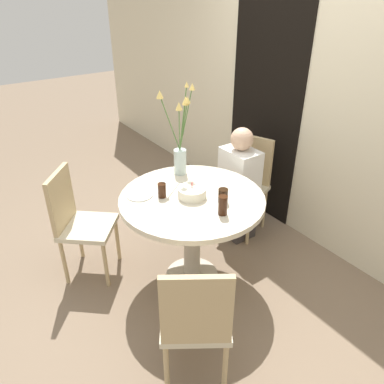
# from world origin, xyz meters

# --- Properties ---
(ground_plane) EXTENTS (16.00, 16.00, 0.00)m
(ground_plane) POSITION_xyz_m (0.00, 0.00, 0.00)
(ground_plane) COLOR #7A6651
(wall_back) EXTENTS (8.00, 0.05, 2.60)m
(wall_back) POSITION_xyz_m (0.00, 1.26, 1.30)
(wall_back) COLOR beige
(wall_back) RESTS_ON ground_plane
(doorway_panel) EXTENTS (0.90, 0.01, 2.05)m
(doorway_panel) POSITION_xyz_m (-0.53, 1.23, 1.02)
(doorway_panel) COLOR black
(doorway_panel) RESTS_ON ground_plane
(dining_table) EXTENTS (1.08, 1.08, 0.78)m
(dining_table) POSITION_xyz_m (0.00, 0.00, 0.62)
(dining_table) COLOR beige
(dining_table) RESTS_ON ground_plane
(chair_near_front) EXTENTS (0.51, 0.51, 0.93)m
(chair_near_front) POSITION_xyz_m (-0.32, 0.86, 0.53)
(chair_near_front) COLOR beige
(chair_near_front) RESTS_ON ground_plane
(chair_far_back) EXTENTS (0.56, 0.56, 0.93)m
(chair_far_back) POSITION_xyz_m (-0.60, -0.70, 0.53)
(chair_far_back) COLOR beige
(chair_far_back) RESTS_ON ground_plane
(chair_right_flank) EXTENTS (0.56, 0.56, 0.93)m
(chair_right_flank) POSITION_xyz_m (0.76, -0.51, 0.53)
(chair_right_flank) COLOR beige
(chair_right_flank) RESTS_ON ground_plane
(birthday_cake) EXTENTS (0.21, 0.21, 0.12)m
(birthday_cake) POSITION_xyz_m (-0.00, 0.00, 0.82)
(birthday_cake) COLOR white
(birthday_cake) RESTS_ON dining_table
(flower_vase) EXTENTS (0.22, 0.37, 0.73)m
(flower_vase) POSITION_xyz_m (-0.37, 0.14, 1.04)
(flower_vase) COLOR #B2C6C1
(flower_vase) RESTS_ON dining_table
(side_plate) EXTENTS (0.20, 0.20, 0.01)m
(side_plate) POSITION_xyz_m (-0.24, -0.31, 0.78)
(side_plate) COLOR white
(side_plate) RESTS_ON dining_table
(drink_glass_0) EXTENTS (0.06, 0.06, 0.14)m
(drink_glass_0) POSITION_xyz_m (0.31, 0.04, 0.85)
(drink_glass_0) COLOR #33190C
(drink_glass_0) RESTS_ON dining_table
(drink_glass_1) EXTENTS (0.07, 0.07, 0.11)m
(drink_glass_1) POSITION_xyz_m (0.19, 0.14, 0.83)
(drink_glass_1) COLOR black
(drink_glass_1) RESTS_ON dining_table
(drink_glass_2) EXTENTS (0.06, 0.06, 0.11)m
(drink_glass_2) POSITION_xyz_m (-0.13, -0.18, 0.83)
(drink_glass_2) COLOR #33190C
(drink_glass_2) RESTS_ON dining_table
(person_woman) EXTENTS (0.34, 0.24, 1.09)m
(person_woman) POSITION_xyz_m (-0.26, 0.71, 0.51)
(person_woman) COLOR #383333
(person_woman) RESTS_ON ground_plane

